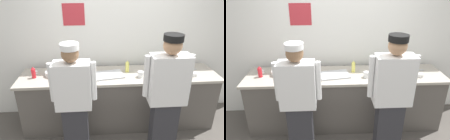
% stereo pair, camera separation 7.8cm
% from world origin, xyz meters
% --- Properties ---
extents(ground_plane, '(9.00, 9.00, 0.00)m').
position_xyz_m(ground_plane, '(0.00, 0.00, 0.00)').
color(ground_plane, '#514C47').
extents(wall_back, '(4.79, 0.11, 2.86)m').
position_xyz_m(wall_back, '(-0.00, 0.83, 1.43)').
color(wall_back, white).
rests_on(wall_back, ground).
extents(prep_counter, '(3.05, 0.68, 0.90)m').
position_xyz_m(prep_counter, '(0.00, 0.36, 0.45)').
color(prep_counter, '#56514C').
rests_on(prep_counter, ground).
extents(chef_near_left, '(0.59, 0.24, 1.60)m').
position_xyz_m(chef_near_left, '(-0.65, -0.27, 0.85)').
color(chef_near_left, '#2D2D33').
rests_on(chef_near_left, ground).
extents(chef_center, '(0.61, 0.24, 1.69)m').
position_xyz_m(chef_center, '(0.53, -0.32, 0.91)').
color(chef_center, '#2D2D33').
rests_on(chef_center, ground).
extents(plate_stack_front, '(0.24, 0.24, 0.07)m').
position_xyz_m(plate_stack_front, '(-1.01, 0.40, 0.94)').
color(plate_stack_front, white).
rests_on(plate_stack_front, prep_counter).
extents(plate_stack_rear, '(0.22, 0.22, 0.10)m').
position_xyz_m(plate_stack_rear, '(-0.63, 0.39, 0.95)').
color(plate_stack_rear, white).
rests_on(plate_stack_rear, prep_counter).
extents(mixing_bowl_steel, '(0.30, 0.30, 0.12)m').
position_xyz_m(mixing_bowl_steel, '(0.76, 0.44, 0.96)').
color(mixing_bowl_steel, '#B7BABF').
rests_on(mixing_bowl_steel, prep_counter).
extents(sheet_tray, '(0.48, 0.37, 0.02)m').
position_xyz_m(sheet_tray, '(-0.17, 0.33, 0.91)').
color(sheet_tray, '#B7BABF').
rests_on(sheet_tray, prep_counter).
extents(squeeze_bottle_primary, '(0.06, 0.06, 0.20)m').
position_xyz_m(squeeze_bottle_primary, '(0.51, 0.24, 1.00)').
color(squeeze_bottle_primary, '#56A333').
rests_on(squeeze_bottle_primary, prep_counter).
extents(squeeze_bottle_secondary, '(0.06, 0.06, 0.19)m').
position_xyz_m(squeeze_bottle_secondary, '(0.13, 0.45, 0.99)').
color(squeeze_bottle_secondary, '#E5E066').
rests_on(squeeze_bottle_secondary, prep_counter).
extents(squeeze_bottle_spare, '(0.06, 0.06, 0.18)m').
position_xyz_m(squeeze_bottle_spare, '(-1.29, 0.33, 0.98)').
color(squeeze_bottle_spare, red).
rests_on(squeeze_bottle_spare, prep_counter).
extents(ramekin_red_sauce, '(0.09, 0.09, 0.05)m').
position_xyz_m(ramekin_red_sauce, '(1.13, 0.22, 0.93)').
color(ramekin_red_sauce, white).
rests_on(ramekin_red_sauce, prep_counter).
extents(ramekin_yellow_sauce, '(0.09, 0.09, 0.04)m').
position_xyz_m(ramekin_yellow_sauce, '(-1.32, 0.49, 0.92)').
color(ramekin_yellow_sauce, white).
rests_on(ramekin_yellow_sauce, prep_counter).
extents(ramekin_orange_sauce, '(0.11, 0.11, 0.04)m').
position_xyz_m(ramekin_orange_sauce, '(-0.50, 0.53, 0.92)').
color(ramekin_orange_sauce, white).
rests_on(ramekin_orange_sauce, prep_counter).
extents(deli_cup, '(0.09, 0.09, 0.09)m').
position_xyz_m(deli_cup, '(0.30, 0.24, 0.94)').
color(deli_cup, white).
rests_on(deli_cup, prep_counter).
extents(chefs_knife, '(0.28, 0.03, 0.02)m').
position_xyz_m(chefs_knife, '(1.11, 0.45, 0.91)').
color(chefs_knife, '#B7BABF').
rests_on(chefs_knife, prep_counter).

